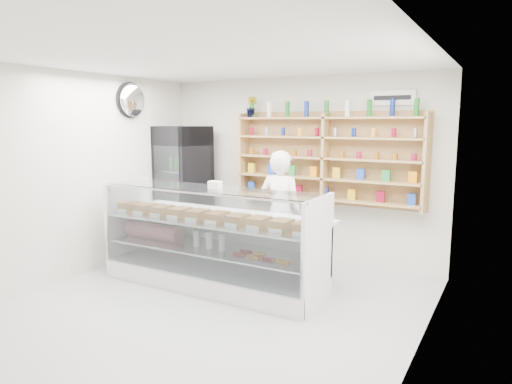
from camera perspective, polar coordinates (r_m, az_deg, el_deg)
The scene contains 8 objects.
room at distance 4.98m, azimuth -6.65°, elevation 0.36°, with size 5.00×5.00×5.00m.
display_counter at distance 6.02m, azimuth -5.44°, elevation -8.34°, with size 2.98×0.89×1.30m.
shop_worker at distance 6.35m, azimuth 3.07°, elevation -2.62°, with size 0.64×0.42×1.75m, color silver.
drinks_cooler at distance 7.68m, azimuth -9.09°, elevation 0.47°, with size 0.83×0.81×2.06m.
wall_shelving at distance 6.78m, azimuth 8.67°, elevation 4.17°, with size 2.84×0.28×1.33m.
potted_plant at distance 7.30m, azimuth -0.54°, elevation 10.58°, with size 0.18×0.14×0.32m, color #1E6626.
security_mirror at distance 7.26m, azimuth -15.17°, elevation 11.03°, with size 0.15×0.50×0.50m, color silver.
wall_sign at distance 6.62m, azimuth 16.68°, elevation 11.22°, with size 0.62×0.03×0.20m, color white.
Camera 1 is at (2.93, -3.96, 2.12)m, focal length 32.00 mm.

